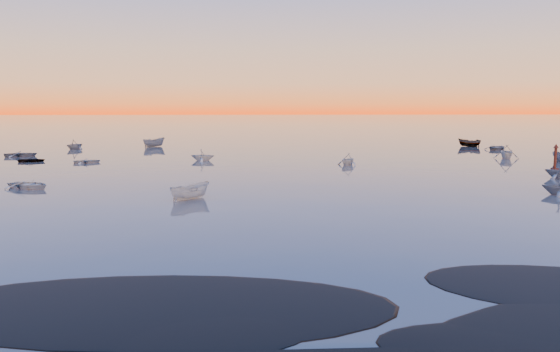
{
  "coord_description": "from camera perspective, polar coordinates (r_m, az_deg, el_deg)",
  "views": [
    {
      "loc": [
        -5.74,
        -18.48,
        7.32
      ],
      "look_at": [
        -3.28,
        28.0,
        1.26
      ],
      "focal_mm": 35.0,
      "sensor_mm": 36.0,
      "label": 1
    }
  ],
  "objects": [
    {
      "name": "ground",
      "position": [
        118.84,
        -0.26,
        3.89
      ],
      "size": [
        600.0,
        600.0,
        0.0
      ],
      "primitive_type": "plane",
      "color": "#6F645C",
      "rests_on": "ground"
    },
    {
      "name": "mud_lobes",
      "position": [
        19.8,
        14.53,
        -14.5
      ],
      "size": [
        140.0,
        6.0,
        0.07
      ],
      "primitive_type": null,
      "color": "black",
      "rests_on": "ground"
    },
    {
      "name": "moored_fleet",
      "position": [
        72.08,
        1.55,
        1.59
      ],
      "size": [
        124.0,
        58.0,
        1.2
      ],
      "primitive_type": null,
      "color": "silver",
      "rests_on": "ground"
    },
    {
      "name": "boat_near_left",
      "position": [
        53.21,
        -24.74,
        -1.17
      ],
      "size": [
        3.34,
        4.41,
        1.02
      ],
      "primitive_type": "imported",
      "rotation": [
        0.0,
        0.0,
        1.11
      ],
      "color": "silver",
      "rests_on": "ground"
    },
    {
      "name": "boat_near_center",
      "position": [
        43.37,
        -9.38,
        -2.4
      ],
      "size": [
        3.55,
        3.74,
        1.26
      ],
      "primitive_type": "imported",
      "rotation": [
        0.0,
        0.0,
        2.29
      ],
      "color": "silver",
      "rests_on": "ground"
    },
    {
      "name": "channel_marker",
      "position": [
        69.49,
        26.82,
        1.58
      ],
      "size": [
        0.86,
        0.86,
        3.07
      ],
      "color": "#45170E",
      "rests_on": "ground"
    }
  ]
}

